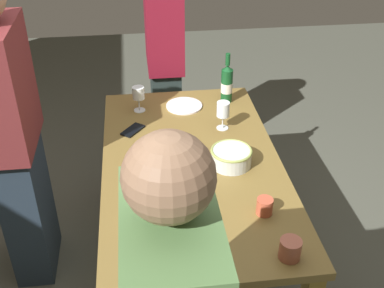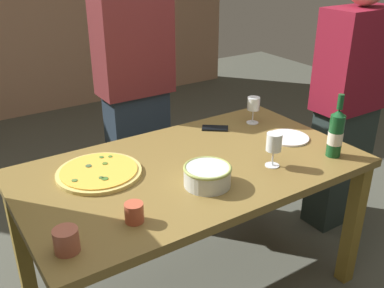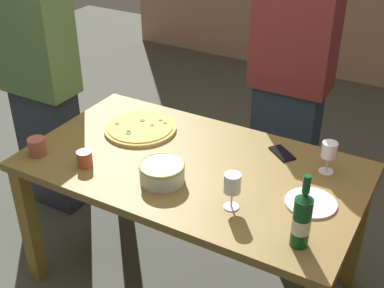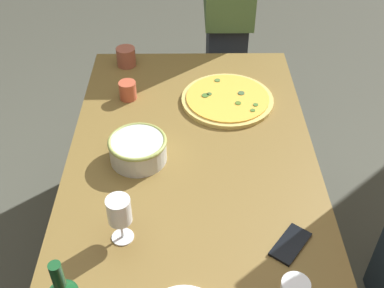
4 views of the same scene
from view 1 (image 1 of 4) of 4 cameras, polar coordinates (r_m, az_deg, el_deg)
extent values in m
plane|color=#4D4F44|center=(2.94, 0.00, -14.21)|extent=(8.00, 8.00, 0.00)
cube|color=brown|center=(2.46, 0.00, -2.50)|extent=(1.60, 0.90, 0.04)
cube|color=olive|center=(3.33, 5.13, 0.07)|extent=(0.07, 0.07, 0.71)
cube|color=olive|center=(3.27, -8.53, -0.87)|extent=(0.07, 0.07, 0.71)
cylinder|color=#D5BA61|center=(2.11, -2.72, -8.38)|extent=(0.38, 0.38, 0.02)
cylinder|color=#F5B23C|center=(2.11, -2.73, -8.14)|extent=(0.34, 0.34, 0.01)
cylinder|color=#43702B|center=(2.10, -0.20, -8.03)|extent=(0.03, 0.03, 0.00)
cylinder|color=#4F7232|center=(2.01, -1.40, -10.28)|extent=(0.03, 0.03, 0.00)
cylinder|color=#43722C|center=(2.15, -5.82, -7.26)|extent=(0.02, 0.02, 0.00)
cylinder|color=#47742B|center=(2.18, -5.44, -6.59)|extent=(0.02, 0.02, 0.00)
cylinder|color=#4D7125|center=(2.14, -3.92, -7.33)|extent=(0.03, 0.03, 0.00)
cylinder|color=#405E38|center=(2.08, -4.30, -8.63)|extent=(0.03, 0.03, 0.00)
cylinder|color=#416830|center=(2.09, -0.62, -8.25)|extent=(0.02, 0.02, 0.00)
cylinder|color=silver|center=(2.41, 4.64, -1.58)|extent=(0.20, 0.20, 0.09)
torus|color=#9BAB55|center=(2.39, 4.68, -0.81)|extent=(0.21, 0.21, 0.01)
cylinder|color=#134921|center=(2.97, 4.12, 6.87)|extent=(0.07, 0.07, 0.21)
cone|color=#134921|center=(2.92, 4.21, 8.93)|extent=(0.07, 0.07, 0.03)
cylinder|color=#134921|center=(2.90, 4.25, 9.93)|extent=(0.03, 0.03, 0.07)
cylinder|color=silver|center=(2.98, 4.11, 6.68)|extent=(0.07, 0.07, 0.06)
cylinder|color=white|center=(2.73, 3.61, 1.91)|extent=(0.07, 0.07, 0.00)
cylinder|color=white|center=(2.71, 3.64, 2.64)|extent=(0.01, 0.01, 0.08)
cylinder|color=white|center=(2.67, 3.70, 4.12)|extent=(0.07, 0.07, 0.08)
cylinder|color=maroon|center=(2.68, 3.68, 3.75)|extent=(0.06, 0.06, 0.04)
cylinder|color=white|center=(2.92, -6.20, 3.99)|extent=(0.07, 0.07, 0.00)
cylinder|color=white|center=(2.90, -6.25, 4.70)|extent=(0.01, 0.01, 0.08)
cylinder|color=white|center=(2.87, -6.34, 6.03)|extent=(0.07, 0.07, 0.07)
cylinder|color=#A95843|center=(1.95, 11.50, -12.05)|extent=(0.09, 0.09, 0.09)
cylinder|color=#BE5238|center=(2.13, 8.56, -7.27)|extent=(0.07, 0.07, 0.08)
cylinder|color=white|center=(2.95, -0.93, 4.53)|extent=(0.22, 0.22, 0.01)
cube|color=black|center=(2.72, -6.99, 1.64)|extent=(0.16, 0.14, 0.01)
cube|color=#263230|center=(3.61, -3.05, 3.58)|extent=(0.37, 0.20, 0.79)
cube|color=maroon|center=(3.33, -3.40, 13.97)|extent=(0.44, 0.24, 0.59)
cube|color=#222F3C|center=(2.83, -18.72, -7.09)|extent=(0.39, 0.20, 0.83)
cube|color=maroon|center=(2.45, -21.69, 6.12)|extent=(0.45, 0.24, 0.62)
sphere|color=#8E6A4F|center=(1.07, -2.77, -3.93)|extent=(0.22, 0.22, 0.22)
camera|label=2|loc=(2.09, 52.67, 7.79)|focal=41.22mm
camera|label=3|loc=(3.62, 30.72, 27.59)|focal=47.86mm
camera|label=4|loc=(3.23, -2.87, 28.23)|focal=44.47mm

